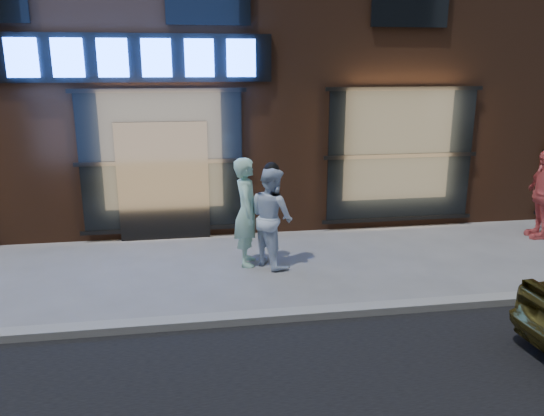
% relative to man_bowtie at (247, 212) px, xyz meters
% --- Properties ---
extents(ground, '(90.00, 90.00, 0.00)m').
position_rel_man_bowtie_xyz_m(ground, '(-1.50, -2.25, -0.97)').
color(ground, slate).
rests_on(ground, ground).
extents(curb, '(60.00, 0.25, 0.12)m').
position_rel_man_bowtie_xyz_m(curb, '(-1.50, -2.25, -0.91)').
color(curb, gray).
rests_on(curb, ground).
extents(man_bowtie, '(0.53, 0.75, 1.94)m').
position_rel_man_bowtie_xyz_m(man_bowtie, '(0.00, 0.00, 0.00)').
color(man_bowtie, '#A5D9B8').
rests_on(man_bowtie, ground).
extents(man_cap, '(1.00, 1.08, 1.79)m').
position_rel_man_bowtie_xyz_m(man_cap, '(0.42, -0.13, -0.07)').
color(man_cap, white).
rests_on(man_cap, ground).
extents(passerby, '(0.63, 1.13, 1.83)m').
position_rel_man_bowtie_xyz_m(passerby, '(6.15, 0.58, -0.05)').
color(passerby, '#E75F5F').
rests_on(passerby, ground).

